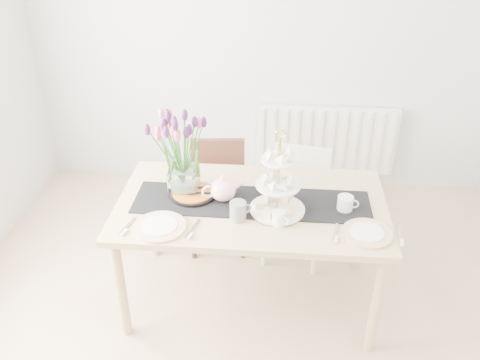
# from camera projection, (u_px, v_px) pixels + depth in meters

# --- Properties ---
(room_shell) EXTENTS (4.50, 4.50, 4.50)m
(room_shell) POSITION_uv_depth(u_px,v_px,m) (253.00, 186.00, 2.13)
(room_shell) COLOR tan
(room_shell) RESTS_ON ground
(radiator) EXTENTS (1.20, 0.08, 0.60)m
(radiator) POSITION_uv_depth(u_px,v_px,m) (326.00, 140.00, 4.40)
(radiator) COLOR white
(radiator) RESTS_ON room_shell
(dining_table) EXTENTS (1.60, 0.90, 0.75)m
(dining_table) POSITION_uv_depth(u_px,v_px,m) (251.00, 213.00, 3.06)
(dining_table) COLOR tan
(dining_table) RESTS_ON ground
(chair_brown) EXTENTS (0.43, 0.43, 0.79)m
(chair_brown) POSITION_uv_depth(u_px,v_px,m) (218.00, 186.00, 3.73)
(chair_brown) COLOR #3D1D16
(chair_brown) RESTS_ON ground
(chair_white) EXTENTS (0.47, 0.47, 0.81)m
(chair_white) POSITION_uv_depth(u_px,v_px,m) (298.00, 196.00, 3.61)
(chair_white) COLOR silver
(chair_white) RESTS_ON ground
(table_runner) EXTENTS (1.40, 0.35, 0.01)m
(table_runner) POSITION_uv_depth(u_px,v_px,m) (252.00, 202.00, 3.01)
(table_runner) COLOR black
(table_runner) RESTS_ON dining_table
(tulip_vase) EXTENTS (0.63, 0.63, 0.54)m
(tulip_vase) POSITION_uv_depth(u_px,v_px,m) (182.00, 142.00, 2.94)
(tulip_vase) COLOR silver
(tulip_vase) RESTS_ON dining_table
(cake_stand) EXTENTS (0.32, 0.32, 0.47)m
(cake_stand) POSITION_uv_depth(u_px,v_px,m) (278.00, 192.00, 2.87)
(cake_stand) COLOR gold
(cake_stand) RESTS_ON dining_table
(teapot) EXTENTS (0.30, 0.28, 0.16)m
(teapot) POSITION_uv_depth(u_px,v_px,m) (223.00, 189.00, 3.00)
(teapot) COLOR white
(teapot) RESTS_ON dining_table
(cream_jug) EXTENTS (0.10, 0.10, 0.09)m
(cream_jug) POSITION_uv_depth(u_px,v_px,m) (345.00, 204.00, 2.93)
(cream_jug) COLOR silver
(cream_jug) RESTS_ON dining_table
(tart_tin) EXTENTS (0.28, 0.28, 0.03)m
(tart_tin) POSITION_uv_depth(u_px,v_px,m) (193.00, 194.00, 3.07)
(tart_tin) COLOR black
(tart_tin) RESTS_ON dining_table
(mug_grey) EXTENTS (0.13, 0.13, 0.11)m
(mug_grey) POSITION_uv_depth(u_px,v_px,m) (238.00, 211.00, 2.84)
(mug_grey) COLOR gray
(mug_grey) RESTS_ON dining_table
(mug_white) EXTENTS (0.10, 0.10, 0.09)m
(mug_white) POSITION_uv_depth(u_px,v_px,m) (279.00, 218.00, 2.80)
(mug_white) COLOR white
(mug_white) RESTS_ON dining_table
(plate_left) EXTENTS (0.36, 0.36, 0.02)m
(plate_left) POSITION_uv_depth(u_px,v_px,m) (160.00, 227.00, 2.80)
(plate_left) COLOR white
(plate_left) RESTS_ON dining_table
(plate_right) EXTENTS (0.32, 0.32, 0.01)m
(plate_right) POSITION_uv_depth(u_px,v_px,m) (367.00, 233.00, 2.75)
(plate_right) COLOR silver
(plate_right) RESTS_ON dining_table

